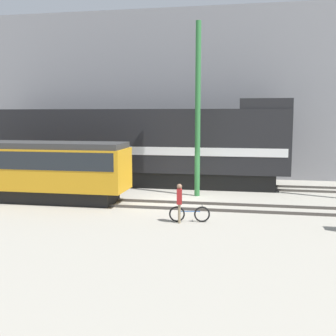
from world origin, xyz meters
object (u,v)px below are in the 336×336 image
at_px(streetcar, 30,167).
at_px(person, 179,199).
at_px(bicycle, 189,214).
at_px(freight_locomotive, 131,146).
at_px(utility_pole_left, 198,110).

xyz_separation_m(streetcar, person, (8.48, -3.08, -0.78)).
bearing_deg(person, bicycle, 27.47).
bearing_deg(streetcar, person, -19.94).
height_order(freight_locomotive, utility_pole_left, utility_pole_left).
xyz_separation_m(bicycle, utility_pole_left, (-0.37, 5.87, 4.43)).
bearing_deg(freight_locomotive, person, -62.81).
bearing_deg(person, freight_locomotive, 117.19).
bearing_deg(utility_pole_left, bicycle, -86.41).
relative_size(streetcar, utility_pole_left, 1.09).
bearing_deg(freight_locomotive, utility_pole_left, -32.55).
xyz_separation_m(freight_locomotive, utility_pole_left, (4.70, -3.00, 2.22)).
relative_size(streetcar, person, 6.27).
height_order(streetcar, person, streetcar).
xyz_separation_m(streetcar, bicycle, (8.89, -2.87, -1.45)).
distance_m(freight_locomotive, streetcar, 7.16).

